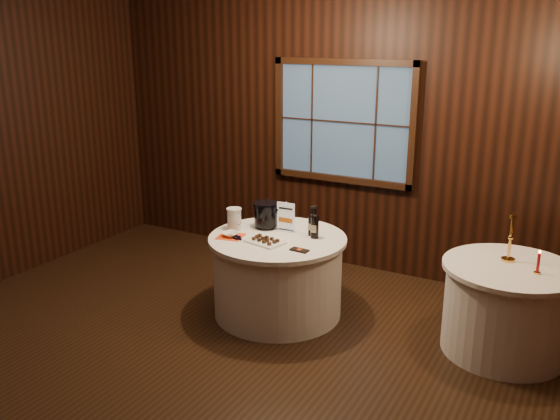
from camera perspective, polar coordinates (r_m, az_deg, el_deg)
The scene contains 16 objects.
ground at distance 5.03m, azimuth -5.98°, elevation -14.22°, with size 6.00×6.00×0.00m, color black.
back_wall at distance 6.58m, azimuth 6.15°, elevation 7.55°, with size 6.00×0.10×3.00m.
main_table at distance 5.61m, azimuth -0.23°, elevation -6.29°, with size 1.28×1.28×0.77m.
side_table at distance 5.31m, azimuth 20.91°, elevation -8.86°, with size 1.08×1.08×0.77m.
sign_stand at distance 5.60m, azimuth 0.59°, elevation -1.08°, with size 0.18×0.09×0.29m.
port_bottle_left at distance 5.49m, azimuth 3.07°, elevation -1.24°, with size 0.07×0.07×0.28m.
port_bottle_right at distance 5.41m, azimuth 3.37°, elevation -1.37°, with size 0.07×0.08×0.30m.
ice_bucket at distance 5.69m, azimuth -1.34°, elevation -0.44°, with size 0.25×0.25×0.25m.
chocolate_plate at distance 5.31m, azimuth -1.45°, elevation -2.99°, with size 0.37×0.28×0.05m.
chocolate_box at distance 5.13m, azimuth 1.88°, elevation -3.88°, with size 0.16×0.08×0.01m, color black.
grape_bunch at distance 5.42m, azimuth -4.04°, elevation -2.64°, with size 0.16×0.08×0.04m.
glass_pitcher at distance 5.67m, azimuth -4.42°, elevation -0.84°, with size 0.19×0.15×0.21m.
orange_napkin at distance 5.50m, azimuth -4.76°, elevation -2.55°, with size 0.23×0.23×0.00m, color #EB4213.
cracker_bowl at distance 5.49m, azimuth -4.77°, elevation -2.34°, with size 0.15×0.15×0.04m, color white.
brass_candlestick at distance 5.21m, azimuth 21.24°, elevation -3.09°, with size 0.11×0.11×0.40m.
red_candle at distance 5.05m, azimuth 23.59°, elevation -4.82°, with size 0.05×0.05×0.19m.
Camera 1 is at (2.53, -3.51, 2.57)m, focal length 38.00 mm.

